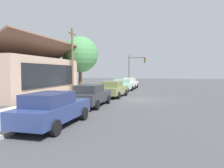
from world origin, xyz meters
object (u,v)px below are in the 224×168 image
at_px(car_charcoal, 91,95).
at_px(car_ivory, 130,83).
at_px(utility_pole_wooden, 72,59).
at_px(car_seafoam, 123,85).
at_px(fire_hydrant_red, 103,90).
at_px(car_olive, 113,89).
at_px(shade_tree, 80,54).
at_px(traffic_light_main, 135,66).
at_px(car_navy, 53,109).

xyz_separation_m(car_charcoal, car_ivory, (17.33, -0.11, -0.00)).
height_order(car_ivory, utility_pole_wooden, utility_pole_wooden).
height_order(car_seafoam, utility_pole_wooden, utility_pole_wooden).
height_order(car_charcoal, car_ivory, same).
bearing_deg(utility_pole_wooden, fire_hydrant_red, -105.51).
xyz_separation_m(car_olive, fire_hydrant_red, (1.75, 1.55, -0.32)).
bearing_deg(shade_tree, traffic_light_main, -37.72).
relative_size(car_navy, traffic_light_main, 0.94).
bearing_deg(car_olive, car_navy, -176.96).
bearing_deg(utility_pole_wooden, car_ivory, -32.68).
relative_size(car_seafoam, shade_tree, 0.65).
relative_size(car_seafoam, fire_hydrant_red, 6.71).
bearing_deg(utility_pole_wooden, car_seafoam, -61.43).
height_order(car_seafoam, car_ivory, same).
distance_m(car_olive, utility_pole_wooden, 6.98).
height_order(car_olive, fire_hydrant_red, car_olive).
xyz_separation_m(car_olive, car_seafoam, (5.80, 0.15, -0.00)).
relative_size(car_ivory, fire_hydrant_red, 6.14).
bearing_deg(car_navy, car_seafoam, 1.31).
xyz_separation_m(car_navy, utility_pole_wooden, (14.86, 5.57, 3.11)).
relative_size(car_charcoal, utility_pole_wooden, 0.64).
relative_size(car_olive, traffic_light_main, 0.93).
distance_m(car_ivory, traffic_light_main, 4.86).
bearing_deg(utility_pole_wooden, car_olive, -117.22).
bearing_deg(car_navy, car_charcoal, 3.03).
height_order(car_seafoam, fire_hydrant_red, car_seafoam).
height_order(car_charcoal, fire_hydrant_red, car_charcoal).
relative_size(car_olive, utility_pole_wooden, 0.65).
xyz_separation_m(car_navy, car_charcoal, (6.00, 0.23, -0.00)).
xyz_separation_m(car_navy, car_olive, (12.00, 0.02, 0.00)).
height_order(utility_pole_wooden, fire_hydrant_red, utility_pole_wooden).
xyz_separation_m(car_navy, fire_hydrant_red, (13.75, 1.57, -0.32)).
distance_m(car_navy, shade_tree, 20.52).
relative_size(car_charcoal, car_olive, 0.99).
xyz_separation_m(car_charcoal, car_olive, (5.99, -0.22, 0.00)).
bearing_deg(traffic_light_main, car_olive, 179.61).
bearing_deg(car_ivory, car_charcoal, 179.17).
bearing_deg(car_navy, utility_pole_wooden, 21.35).
bearing_deg(car_ivory, car_navy, 179.83).
distance_m(car_ivory, fire_hydrant_red, 9.71).
xyz_separation_m(shade_tree, fire_hydrant_red, (-5.36, -4.74, -4.33)).
bearing_deg(shade_tree, fire_hydrant_red, -138.50).
height_order(car_ivory, shade_tree, shade_tree).
bearing_deg(fire_hydrant_red, utility_pole_wooden, 74.49).
bearing_deg(car_charcoal, shade_tree, 24.81).
xyz_separation_m(car_seafoam, fire_hydrant_red, (-4.05, 1.41, -0.32)).
distance_m(shade_tree, fire_hydrant_red, 8.37).
xyz_separation_m(car_olive, traffic_light_main, (15.38, -0.11, 2.67)).
bearing_deg(car_navy, car_olive, 0.87).
bearing_deg(car_charcoal, utility_pole_wooden, 31.01).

